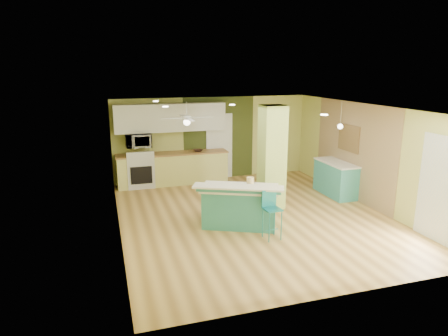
{
  "coord_description": "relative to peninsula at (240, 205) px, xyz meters",
  "views": [
    {
      "loc": [
        -3.21,
        -8.12,
        3.34
      ],
      "look_at": [
        -0.59,
        0.4,
        1.1
      ],
      "focal_mm": 32.0,
      "sensor_mm": 36.0,
      "label": 1
    }
  ],
  "objects": [
    {
      "name": "floor",
      "position": [
        0.49,
        0.43,
        -0.46
      ],
      "size": [
        6.0,
        7.0,
        0.01
      ],
      "primitive_type": "cube",
      "color": "olive",
      "rests_on": "ground"
    },
    {
      "name": "ceiling",
      "position": [
        0.49,
        0.43,
        2.05
      ],
      "size": [
        6.0,
        7.0,
        0.01
      ],
      "primitive_type": "cube",
      "color": "white",
      "rests_on": "wall_back"
    },
    {
      "name": "wall_back",
      "position": [
        0.49,
        3.93,
        0.79
      ],
      "size": [
        6.0,
        0.01,
        2.5
      ],
      "primitive_type": "cube",
      "color": "#CCCF6F",
      "rests_on": "floor"
    },
    {
      "name": "wall_front",
      "position": [
        0.49,
        -3.08,
        0.79
      ],
      "size": [
        6.0,
        0.01,
        2.5
      ],
      "primitive_type": "cube",
      "color": "#CCCF6F",
      "rests_on": "floor"
    },
    {
      "name": "wall_left",
      "position": [
        -2.52,
        0.43,
        0.79
      ],
      "size": [
        0.01,
        7.0,
        2.5
      ],
      "primitive_type": "cube",
      "color": "#CCCF6F",
      "rests_on": "floor"
    },
    {
      "name": "wall_right",
      "position": [
        3.49,
        0.43,
        0.79
      ],
      "size": [
        0.01,
        7.0,
        2.5
      ],
      "primitive_type": "cube",
      "color": "#CCCF6F",
      "rests_on": "floor"
    },
    {
      "name": "wood_panel",
      "position": [
        3.48,
        1.03,
        0.79
      ],
      "size": [
        0.02,
        3.4,
        2.5
      ],
      "primitive_type": "cube",
      "color": "#907252",
      "rests_on": "floor"
    },
    {
      "name": "olive_accent",
      "position": [
        0.69,
        3.92,
        0.79
      ],
      "size": [
        2.2,
        0.02,
        2.5
      ],
      "primitive_type": "cube",
      "color": "#3C461C",
      "rests_on": "floor"
    },
    {
      "name": "interior_door",
      "position": [
        0.69,
        3.89,
        0.54
      ],
      "size": [
        0.82,
        0.05,
        2.0
      ],
      "primitive_type": "cube",
      "color": "white",
      "rests_on": "floor"
    },
    {
      "name": "french_door",
      "position": [
        3.46,
        -1.87,
        0.59
      ],
      "size": [
        0.04,
        1.08,
        2.1
      ],
      "primitive_type": "cube",
      "color": "white",
      "rests_on": "floor"
    },
    {
      "name": "column",
      "position": [
        1.14,
        0.93,
        0.79
      ],
      "size": [
        0.55,
        0.55,
        2.5
      ],
      "primitive_type": "cube",
      "color": "#B2CC5E",
      "rests_on": "floor"
    },
    {
      "name": "kitchen_run",
      "position": [
        -0.81,
        3.63,
        0.01
      ],
      "size": [
        3.25,
        0.63,
        0.94
      ],
      "color": "#DDD973",
      "rests_on": "floor"
    },
    {
      "name": "stove",
      "position": [
        -1.76,
        3.62,
        -0.0
      ],
      "size": [
        0.76,
        0.66,
        1.08
      ],
      "color": "silver",
      "rests_on": "floor"
    },
    {
      "name": "upper_cabinets",
      "position": [
        -0.81,
        3.75,
        1.49
      ],
      "size": [
        3.2,
        0.34,
        0.8
      ],
      "primitive_type": "cube",
      "color": "white",
      "rests_on": "wall_back"
    },
    {
      "name": "microwave",
      "position": [
        -1.76,
        3.63,
        0.89
      ],
      "size": [
        0.7,
        0.48,
        0.39
      ],
      "primitive_type": "imported",
      "color": "white",
      "rests_on": "wall_back"
    },
    {
      "name": "ceiling_fan",
      "position": [
        -0.61,
        2.43,
        1.62
      ],
      "size": [
        1.41,
        1.41,
        0.61
      ],
      "color": "silver",
      "rests_on": "ceiling"
    },
    {
      "name": "pendant_lamp",
      "position": [
        3.14,
        1.18,
        1.42
      ],
      "size": [
        0.14,
        0.14,
        0.69
      ],
      "color": "silver",
      "rests_on": "ceiling"
    },
    {
      "name": "wall_decor",
      "position": [
        3.45,
        1.23,
        1.09
      ],
      "size": [
        0.03,
        0.9,
        0.7
      ],
      "primitive_type": "cube",
      "color": "brown",
      "rests_on": "wood_panel"
    },
    {
      "name": "peninsula",
      "position": [
        0.0,
        0.0,
        0.0
      ],
      "size": [
        2.0,
        1.63,
        0.99
      ],
      "rotation": [
        0.0,
        0.0,
        -0.43
      ],
      "color": "teal",
      "rests_on": "floor"
    },
    {
      "name": "bar_stool",
      "position": [
        0.38,
        -0.79,
        0.2
      ],
      "size": [
        0.35,
        0.35,
        0.98
      ],
      "rotation": [
        0.0,
        0.0,
        0.1
      ],
      "color": "#1C7781",
      "rests_on": "floor"
    },
    {
      "name": "side_counter",
      "position": [
        3.19,
        1.31,
        -0.0
      ],
      "size": [
        0.6,
        1.41,
        0.91
      ],
      "color": "teal",
      "rests_on": "floor"
    },
    {
      "name": "fruit_bowl",
      "position": [
        -0.07,
        3.56,
        0.52
      ],
      "size": [
        0.29,
        0.29,
        0.07
      ],
      "primitive_type": "imported",
      "rotation": [
        0.0,
        0.0,
        -0.03
      ],
      "color": "#382117",
      "rests_on": "kitchen_run"
    },
    {
      "name": "canister",
      "position": [
        0.27,
        0.1,
        0.49
      ],
      "size": [
        0.16,
        0.16,
        0.18
      ],
      "primitive_type": "cylinder",
      "color": "yellow",
      "rests_on": "peninsula"
    }
  ]
}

